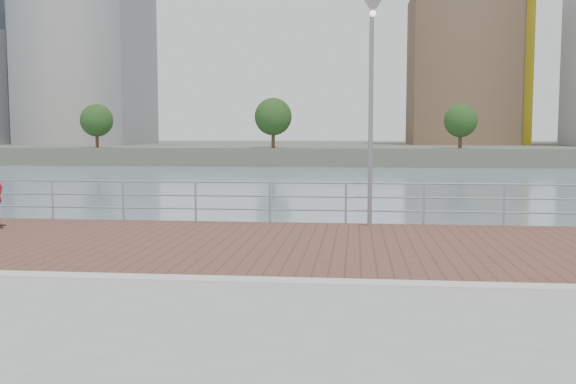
# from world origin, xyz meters

# --- Properties ---
(brick_lane) EXTENTS (40.00, 6.80, 0.02)m
(brick_lane) POSITION_xyz_m (0.00, 3.60, 0.01)
(brick_lane) COLOR brown
(brick_lane) RESTS_ON seawall
(curb) EXTENTS (40.00, 0.40, 0.06)m
(curb) POSITION_xyz_m (0.00, 0.00, 0.03)
(curb) COLOR #B7B5AD
(curb) RESTS_ON seawall
(far_shore) EXTENTS (320.00, 95.00, 2.50)m
(far_shore) POSITION_xyz_m (0.00, 122.50, -0.75)
(far_shore) COLOR #4C5142
(far_shore) RESTS_ON ground
(guardrail) EXTENTS (39.06, 0.06, 1.13)m
(guardrail) POSITION_xyz_m (0.00, 7.00, 0.69)
(guardrail) COLOR #8C9EA8
(guardrail) RESTS_ON brick_lane
(street_lamp) EXTENTS (0.43, 1.25, 5.88)m
(street_lamp) POSITION_xyz_m (1.65, 6.07, 4.17)
(street_lamp) COLOR gray
(street_lamp) RESTS_ON brick_lane
(skyline) EXTENTS (233.00, 41.00, 61.34)m
(skyline) POSITION_xyz_m (29.75, 104.48, 24.17)
(skyline) COLOR #ADA38E
(skyline) RESTS_ON far_shore
(shoreline_trees) EXTENTS (169.41, 5.11, 6.81)m
(shoreline_trees) POSITION_xyz_m (21.93, 77.00, 4.38)
(shoreline_trees) COLOR #473323
(shoreline_trees) RESTS_ON far_shore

